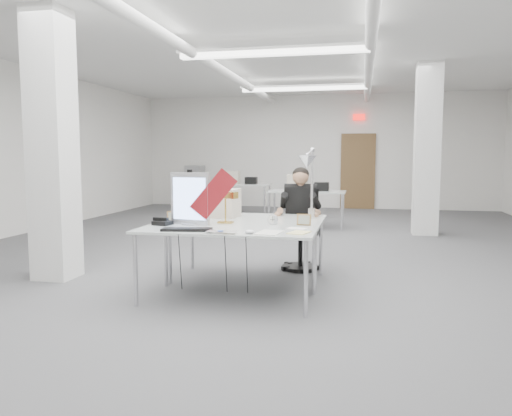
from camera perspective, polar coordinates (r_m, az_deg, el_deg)
The scene contains 23 objects.
room_shell at distance 7.60m, azimuth 2.28°, elevation 7.56°, with size 10.04×14.04×3.24m.
desk_main at distance 5.08m, azimuth -3.22°, elevation -2.44°, with size 1.80×0.90×0.03m, color silver.
desk_second at distance 5.95m, azimuth -0.94°, elevation -1.19°, with size 1.80×0.90×0.03m, color silver.
bg_desk_a at distance 10.44m, azimuth 5.82°, elevation 1.88°, with size 1.60×0.80×0.03m, color silver.
bg_desk_b at distance 12.95m, azimuth -1.95°, elevation 2.70°, with size 1.60×0.80×0.03m, color silver.
filing_cabinet at distance 14.83m, azimuth -6.97°, elevation 2.53°, with size 0.45×0.55×1.20m, color gray.
office_chair at distance 6.54m, azimuth 5.11°, elevation -2.93°, with size 0.47×0.47×0.95m, color black, non-canonical shape.
seated_person at distance 6.44m, azimuth 5.09°, elevation 0.74°, with size 0.45×0.57×0.85m, color black, non-canonical shape.
monitor at distance 5.35m, azimuth -7.56°, elevation 1.08°, with size 0.45×0.04×0.56m, color silver.
pennant at distance 5.23m, azimuth -4.85°, elevation 1.61°, with size 0.53×0.01×0.22m, color maroon.
keyboard at distance 4.94m, azimuth -7.93°, elevation -2.45°, with size 0.49×0.16×0.02m, color black.
laptop at distance 4.69m, azimuth -4.08°, elevation -2.86°, with size 0.29×0.19×0.02m, color #BCBCC1.
mouse at distance 4.69m, azimuth -0.72°, elevation -2.74°, with size 0.10×0.06×0.04m, color #BCBDC1.
bankers_lamp at distance 5.44m, azimuth -3.51°, elevation -0.13°, with size 0.27×0.11×0.30m, color gold, non-canonical shape.
desk_phone at distance 5.39m, azimuth -10.62°, elevation -1.68°, with size 0.18×0.16×0.04m, color black.
picture_frame_left at distance 5.62m, azimuth -9.35°, elevation -0.95°, with size 0.15×0.01×0.12m, color olive.
picture_frame_right at distance 5.29m, azimuth 5.51°, elevation -1.33°, with size 0.15×0.01×0.12m, color #9C7543.
desk_clock at distance 5.32m, azimuth 1.94°, elevation -1.37°, with size 0.11×0.11×0.03m, color silver.
paper_stack_a at distance 4.76m, azimuth 1.54°, elevation -2.82°, with size 0.22×0.31×0.01m, color silver.
paper_stack_b at distance 4.77m, azimuth 4.93°, elevation -2.82°, with size 0.17×0.23×0.01m, color #E4D988.
paper_stack_c at distance 5.04m, azimuth 4.64°, elevation -2.35°, with size 0.19×0.13×0.01m, color white.
beige_monitor at distance 5.97m, azimuth -3.82°, elevation 0.57°, with size 0.36×0.34×0.34m, color beige.
architect_lamp at distance 5.61m, azimuth 6.17°, elevation 3.02°, with size 0.24×0.69×0.89m, color #B2B2B7, non-canonical shape.
Camera 1 is at (1.33, -7.35, 1.49)m, focal length 35.00 mm.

